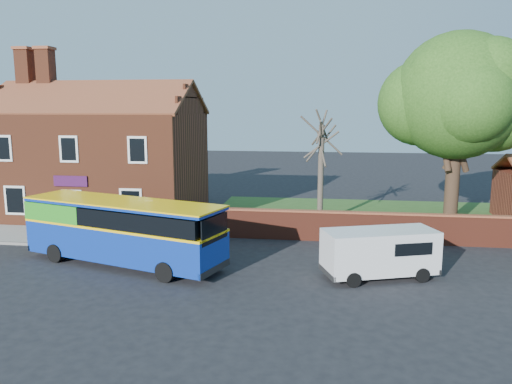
# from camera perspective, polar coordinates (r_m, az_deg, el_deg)

# --- Properties ---
(ground) EXTENTS (120.00, 120.00, 0.00)m
(ground) POSITION_cam_1_polar(r_m,az_deg,el_deg) (21.10, -12.67, -9.68)
(ground) COLOR black
(ground) RESTS_ON ground
(pavement) EXTENTS (18.00, 3.50, 0.12)m
(pavement) POSITION_cam_1_polar(r_m,az_deg,el_deg) (29.00, -21.70, -4.68)
(pavement) COLOR gray
(pavement) RESTS_ON ground
(kerb) EXTENTS (18.00, 0.15, 0.14)m
(kerb) POSITION_cam_1_polar(r_m,az_deg,el_deg) (27.55, -23.50, -5.52)
(kerb) COLOR slate
(kerb) RESTS_ON ground
(grass_strip) EXTENTS (26.00, 12.00, 0.04)m
(grass_strip) POSITION_cam_1_polar(r_m,az_deg,el_deg) (32.83, 17.99, -2.92)
(grass_strip) COLOR #426B28
(grass_strip) RESTS_ON ground
(shop_building) EXTENTS (12.30, 8.13, 10.50)m
(shop_building) POSITION_cam_1_polar(r_m,az_deg,el_deg) (33.46, -17.25, 3.25)
(shop_building) COLOR brown
(shop_building) RESTS_ON ground
(boundary_wall) EXTENTS (22.00, 0.38, 1.60)m
(boundary_wall) POSITION_cam_1_polar(r_m,az_deg,el_deg) (26.92, 20.24, -4.02)
(boundary_wall) COLOR maroon
(boundary_wall) RESTS_ON ground
(bus) EXTENTS (9.69, 5.12, 2.87)m
(bus) POSITION_cam_1_polar(r_m,az_deg,el_deg) (22.96, -15.52, -3.97)
(bus) COLOR #0D2F97
(bus) RESTS_ON ground
(van_near) EXTENTS (4.88, 3.20, 1.99)m
(van_near) POSITION_cam_1_polar(r_m,az_deg,el_deg) (21.05, 13.98, -6.59)
(van_near) COLOR silver
(van_near) RESTS_ON ground
(large_tree) EXTENTS (9.15, 7.24, 11.16)m
(large_tree) POSITION_cam_1_polar(r_m,az_deg,el_deg) (31.35, 22.13, 9.70)
(large_tree) COLOR black
(large_tree) RESTS_ON ground
(bare_tree) EXTENTS (2.42, 2.88, 6.44)m
(bare_tree) POSITION_cam_1_polar(r_m,az_deg,el_deg) (29.66, 7.43, 2.62)
(bare_tree) COLOR #4C4238
(bare_tree) RESTS_ON ground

